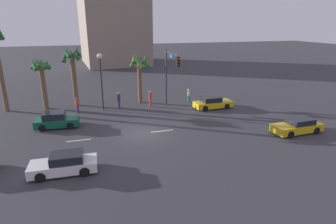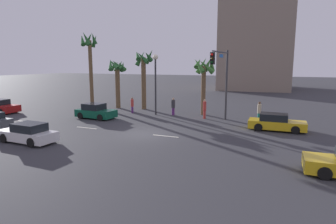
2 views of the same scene
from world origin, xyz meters
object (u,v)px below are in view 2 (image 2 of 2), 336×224
at_px(traffic_signal, 222,74).
at_px(palm_tree_1, 204,72).
at_px(pedestrian_2, 173,106).
at_px(pedestrian_1, 205,108).
at_px(car_0, 276,123).
at_px(building_1, 255,46).
at_px(car_5, 28,133).
at_px(pedestrian_3, 259,111).
at_px(streetlamp, 155,73).
at_px(palm_tree_0, 90,54).
at_px(palm_tree_2, 144,68).
at_px(car_1, 96,112).
at_px(pedestrian_0, 132,105).
at_px(palm_tree_3, 117,73).

xyz_separation_m(traffic_signal, palm_tree_1, (-2.69, 3.58, 0.02)).
bearing_deg(pedestrian_2, pedestrian_1, -10.57).
height_order(car_0, building_1, building_1).
distance_m(car_5, pedestrian_3, 19.59).
height_order(pedestrian_3, building_1, building_1).
xyz_separation_m(streetlamp, palm_tree_0, (-10.38, 2.78, 2.17)).
bearing_deg(streetlamp, pedestrian_3, 2.18).
distance_m(palm_tree_0, palm_tree_2, 7.68).
bearing_deg(car_5, car_1, 97.09).
bearing_deg(palm_tree_2, pedestrian_3, -10.80).
relative_size(car_0, pedestrian_3, 2.37).
relative_size(car_1, palm_tree_2, 0.57).
height_order(pedestrian_2, palm_tree_0, palm_tree_0).
bearing_deg(pedestrian_0, palm_tree_2, 92.43).
bearing_deg(car_5, palm_tree_1, 61.88).
relative_size(car_5, pedestrian_2, 2.35).
distance_m(streetlamp, pedestrian_3, 11.04).
bearing_deg(pedestrian_2, car_1, -144.11).
distance_m(car_0, pedestrian_1, 7.26).
bearing_deg(pedestrian_3, pedestrian_1, -173.11).
distance_m(palm_tree_3, building_1, 38.13).
bearing_deg(car_0, palm_tree_3, 163.69).
distance_m(traffic_signal, pedestrian_3, 5.12).
relative_size(car_0, pedestrian_2, 2.42).
bearing_deg(pedestrian_1, streetlamp, 177.73).
height_order(car_0, pedestrian_0, pedestrian_0).
relative_size(pedestrian_1, pedestrian_2, 1.04).
relative_size(pedestrian_0, palm_tree_1, 0.28).
relative_size(car_1, palm_tree_1, 0.66).
distance_m(palm_tree_0, building_1, 39.12).
relative_size(streetlamp, pedestrian_2, 3.44).
bearing_deg(car_1, pedestrian_0, 65.68).
distance_m(pedestrian_1, palm_tree_0, 16.99).
height_order(pedestrian_1, pedestrian_3, pedestrian_1).
relative_size(car_0, car_1, 1.11).
bearing_deg(building_1, palm_tree_1, -96.45).
xyz_separation_m(car_5, palm_tree_3, (-2.77, 15.80, 3.64)).
relative_size(palm_tree_1, palm_tree_2, 0.86).
relative_size(car_5, palm_tree_2, 0.61).
bearing_deg(traffic_signal, palm_tree_1, 126.85).
distance_m(car_5, streetlamp, 14.29).
height_order(car_5, palm_tree_1, palm_tree_1).
bearing_deg(traffic_signal, palm_tree_2, 155.69).
relative_size(palm_tree_1, building_1, 0.34).
height_order(pedestrian_2, pedestrian_3, pedestrian_3).
bearing_deg(car_5, pedestrian_3, 44.52).
xyz_separation_m(palm_tree_3, building_1, (11.95, 35.89, 4.79)).
bearing_deg(car_0, car_1, -175.61).
xyz_separation_m(traffic_signal, pedestrian_2, (-5.53, 2.13, -3.50)).
xyz_separation_m(car_5, pedestrian_3, (13.96, 13.73, 0.37)).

